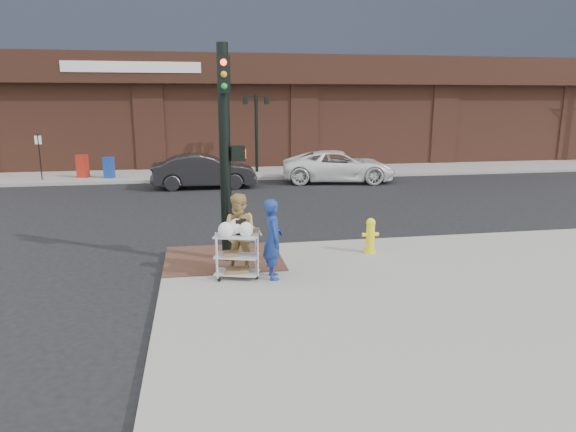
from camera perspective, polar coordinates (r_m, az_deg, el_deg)
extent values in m
plane|color=black|center=(11.83, -4.00, -6.56)|extent=(220.00, 220.00, 0.00)
cube|color=gray|center=(45.38, 7.49, 7.86)|extent=(65.00, 36.00, 0.15)
cube|color=brown|center=(12.59, -7.18, -4.67)|extent=(2.80, 2.40, 0.01)
cylinder|color=black|center=(27.35, -3.53, 9.10)|extent=(0.16, 0.16, 4.00)
cube|color=black|center=(27.29, -3.59, 13.08)|extent=(1.20, 0.06, 0.06)
cube|color=black|center=(27.23, -4.76, 12.64)|extent=(0.22, 0.22, 0.35)
cube|color=black|center=(27.36, -2.41, 12.67)|extent=(0.22, 0.22, 0.35)
cylinder|color=black|center=(27.25, -25.86, 5.93)|extent=(0.05, 0.05, 2.20)
cylinder|color=black|center=(11.99, -7.01, 6.65)|extent=(0.26, 0.26, 5.00)
cube|color=black|center=(12.01, -5.57, 6.93)|extent=(0.32, 0.28, 0.34)
cube|color=#FF260C|center=(12.02, -4.81, 6.95)|extent=(0.02, 0.18, 0.22)
cube|color=black|center=(11.66, -7.17, 15.33)|extent=(0.28, 0.18, 0.80)
imported|color=navy|center=(10.94, -1.68, -2.56)|extent=(0.42, 0.64, 1.74)
imported|color=tan|center=(11.29, -5.24, -2.00)|extent=(1.06, 0.96, 1.79)
imported|color=black|center=(23.52, -9.30, 4.95)|extent=(4.65, 1.66, 1.53)
imported|color=white|center=(25.06, 5.64, 5.51)|extent=(5.77, 3.39, 1.51)
cube|color=#B4B4B9|center=(10.99, -5.76, -2.22)|extent=(1.03, 0.76, 0.03)
cube|color=#B4B4B9|center=(11.11, -5.71, -4.41)|extent=(1.03, 0.76, 0.03)
cube|color=#B4B4B9|center=(11.23, -5.67, -6.26)|extent=(1.03, 0.76, 0.03)
cube|color=black|center=(11.00, -5.27, -1.31)|extent=(0.23, 0.14, 0.33)
cube|color=brown|center=(11.09, -6.35, -4.19)|extent=(0.31, 0.35, 0.08)
cube|color=brown|center=(11.21, -5.67, -6.01)|extent=(0.47, 0.37, 0.07)
cylinder|color=#FFEF15|center=(13.12, 9.08, -3.86)|extent=(0.29, 0.29, 0.08)
cylinder|color=#FFEF15|center=(13.01, 9.14, -2.26)|extent=(0.21, 0.21, 0.65)
sphere|color=#FFEF15|center=(12.93, 9.19, -0.73)|extent=(0.23, 0.23, 0.23)
cylinder|color=#FFEF15|center=(13.00, 9.14, -2.04)|extent=(0.42, 0.09, 0.09)
cube|color=#A92013|center=(27.34, -21.87, 5.17)|extent=(0.57, 0.54, 1.12)
cube|color=navy|center=(26.69, -19.28, 5.11)|extent=(0.53, 0.50, 1.03)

